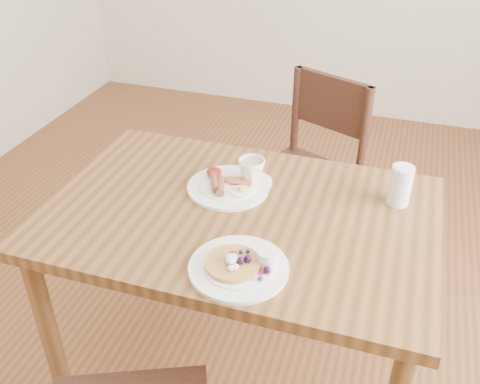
{
  "coord_description": "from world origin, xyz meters",
  "views": [
    {
      "loc": [
        0.42,
        -1.29,
        1.7
      ],
      "look_at": [
        0.0,
        0.0,
        0.82
      ],
      "focal_mm": 40.0,
      "sensor_mm": 36.0,
      "label": 1
    }
  ],
  "objects_px": {
    "dining_table": "(240,236)",
    "chair_far": "(309,167)",
    "water_glass": "(400,185)",
    "breakfast_plate": "(227,186)",
    "pancake_plate": "(241,265)",
    "teacup_saucer": "(252,173)"
  },
  "relations": [
    {
      "from": "pancake_plate",
      "to": "water_glass",
      "type": "distance_m",
      "value": 0.59
    },
    {
      "from": "pancake_plate",
      "to": "water_glass",
      "type": "xyz_separation_m",
      "value": [
        0.37,
        0.46,
        0.05
      ]
    },
    {
      "from": "pancake_plate",
      "to": "breakfast_plate",
      "type": "distance_m",
      "value": 0.4
    },
    {
      "from": "dining_table",
      "to": "chair_far",
      "type": "distance_m",
      "value": 0.78
    },
    {
      "from": "dining_table",
      "to": "chair_far",
      "type": "xyz_separation_m",
      "value": [
        0.08,
        0.76,
        -0.16
      ]
    },
    {
      "from": "chair_far",
      "to": "breakfast_plate",
      "type": "distance_m",
      "value": 0.73
    },
    {
      "from": "breakfast_plate",
      "to": "water_glass",
      "type": "bearing_deg",
      "value": 9.53
    },
    {
      "from": "breakfast_plate",
      "to": "teacup_saucer",
      "type": "xyz_separation_m",
      "value": [
        0.07,
        0.06,
        0.03
      ]
    },
    {
      "from": "dining_table",
      "to": "water_glass",
      "type": "relative_size",
      "value": 9.21
    },
    {
      "from": "breakfast_plate",
      "to": "pancake_plate",
      "type": "bearing_deg",
      "value": -65.52
    },
    {
      "from": "dining_table",
      "to": "teacup_saucer",
      "type": "height_order",
      "value": "teacup_saucer"
    },
    {
      "from": "chair_far",
      "to": "teacup_saucer",
      "type": "bearing_deg",
      "value": 104.64
    },
    {
      "from": "teacup_saucer",
      "to": "dining_table",
      "type": "bearing_deg",
      "value": -85.26
    },
    {
      "from": "chair_far",
      "to": "breakfast_plate",
      "type": "height_order",
      "value": "chair_far"
    },
    {
      "from": "chair_far",
      "to": "pancake_plate",
      "type": "relative_size",
      "value": 3.26
    },
    {
      "from": "chair_far",
      "to": "teacup_saucer",
      "type": "distance_m",
      "value": 0.68
    },
    {
      "from": "pancake_plate",
      "to": "teacup_saucer",
      "type": "distance_m",
      "value": 0.43
    },
    {
      "from": "breakfast_plate",
      "to": "teacup_saucer",
      "type": "height_order",
      "value": "teacup_saucer"
    },
    {
      "from": "dining_table",
      "to": "water_glass",
      "type": "distance_m",
      "value": 0.53
    },
    {
      "from": "dining_table",
      "to": "chair_far",
      "type": "bearing_deg",
      "value": 84.31
    },
    {
      "from": "chair_far",
      "to": "pancake_plate",
      "type": "height_order",
      "value": "chair_far"
    },
    {
      "from": "chair_far",
      "to": "water_glass",
      "type": "xyz_separation_m",
      "value": [
        0.38,
        -0.57,
        0.32
      ]
    }
  ]
}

